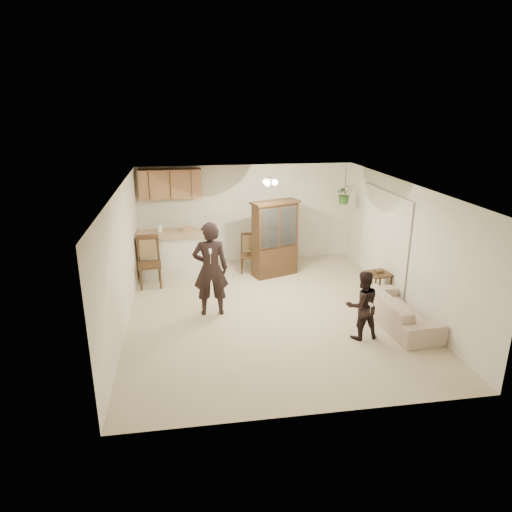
{
  "coord_description": "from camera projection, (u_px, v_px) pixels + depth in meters",
  "views": [
    {
      "loc": [
        -1.56,
        -8.18,
        3.95
      ],
      "look_at": [
        -0.21,
        0.4,
        1.04
      ],
      "focal_mm": 32.0,
      "sensor_mm": 36.0,
      "label": 1
    }
  ],
  "objects": [
    {
      "name": "ceiling_fixture",
      "position": [
        269.0,
        182.0,
        9.54
      ],
      "size": [
        0.36,
        0.36,
        0.2
      ],
      "primitive_type": null,
      "color": "#F9E8BB",
      "rests_on": "ceiling"
    },
    {
      "name": "wall_left",
      "position": [
        123.0,
        259.0,
        8.35
      ],
      "size": [
        0.02,
        6.5,
        2.5
      ],
      "primitive_type": "cube",
      "color": "silver",
      "rests_on": "ground"
    },
    {
      "name": "china_hutch",
      "position": [
        275.0,
        239.0,
        10.82
      ],
      "size": [
        1.23,
        0.81,
        1.81
      ],
      "rotation": [
        0.0,
        0.0,
        0.35
      ],
      "color": "#3C2615",
      "rests_on": "floor"
    },
    {
      "name": "hanging_plant",
      "position": [
        345.0,
        194.0,
        11.15
      ],
      "size": [
        0.43,
        0.37,
        0.48
      ],
      "primitive_type": "imported",
      "color": "#275421",
      "rests_on": "ceiling"
    },
    {
      "name": "vertical_blinds",
      "position": [
        383.0,
        240.0,
        10.04
      ],
      "size": [
        0.06,
        2.3,
        2.1
      ],
      "primitive_type": null,
      "color": "white",
      "rests_on": "wall_right"
    },
    {
      "name": "upper_cabinets",
      "position": [
        170.0,
        184.0,
        11.08
      ],
      "size": [
        1.5,
        0.34,
        0.7
      ],
      "primitive_type": "cube",
      "color": "#986542",
      "rests_on": "wall_back"
    },
    {
      "name": "wall_right",
      "position": [
        404.0,
        245.0,
        9.15
      ],
      "size": [
        0.02,
        6.5,
        2.5
      ],
      "primitive_type": "cube",
      "color": "silver",
      "rests_on": "ground"
    },
    {
      "name": "sofa",
      "position": [
        400.0,
        306.0,
        8.49
      ],
      "size": [
        0.84,
        1.91,
        0.73
      ],
      "primitive_type": "imported",
      "rotation": [
        0.0,
        0.0,
        1.63
      ],
      "color": "beige",
      "rests_on": "floor"
    },
    {
      "name": "chair_bar",
      "position": [
        150.0,
        273.0,
        10.29
      ],
      "size": [
        0.56,
        0.56,
        1.16
      ],
      "rotation": [
        0.0,
        0.0,
        0.1
      ],
      "color": "#3C2615",
      "rests_on": "floor"
    },
    {
      "name": "floor",
      "position": [
        269.0,
        311.0,
        9.15
      ],
      "size": [
        6.5,
        6.5,
        0.0
      ],
      "primitive_type": "plane",
      "color": "beige",
      "rests_on": "ground"
    },
    {
      "name": "child",
      "position": [
        362.0,
        303.0,
        7.9
      ],
      "size": [
        0.7,
        0.57,
        1.35
      ],
      "primitive_type": "imported",
      "rotation": [
        0.0,
        0.0,
        3.24
      ],
      "color": "black",
      "rests_on": "floor"
    },
    {
      "name": "chair_hutch_right",
      "position": [
        283.0,
        251.0,
        11.86
      ],
      "size": [
        0.69,
        0.69,
        1.1
      ],
      "rotation": [
        0.0,
        0.0,
        3.85
      ],
      "color": "#3C2615",
      "rests_on": "floor"
    },
    {
      "name": "controller_child",
      "position": [
        371.0,
        305.0,
        7.61
      ],
      "size": [
        0.04,
        0.11,
        0.03
      ],
      "primitive_type": "cube",
      "rotation": [
        0.0,
        0.0,
        3.24
      ],
      "color": "white",
      "rests_on": "child"
    },
    {
      "name": "chair_hutch_left",
      "position": [
        249.0,
        261.0,
        11.19
      ],
      "size": [
        0.49,
        0.49,
        0.95
      ],
      "rotation": [
        0.0,
        0.0,
        -0.18
      ],
      "color": "#3C2615",
      "rests_on": "floor"
    },
    {
      "name": "side_table",
      "position": [
        378.0,
        284.0,
        9.79
      ],
      "size": [
        0.56,
        0.56,
        0.58
      ],
      "rotation": [
        0.0,
        0.0,
        0.19
      ],
      "color": "#3C2615",
      "rests_on": "floor"
    },
    {
      "name": "ceiling",
      "position": [
        271.0,
        187.0,
        8.35
      ],
      "size": [
        5.5,
        6.5,
        0.02
      ],
      "primitive_type": "cube",
      "color": "silver",
      "rests_on": "wall_back"
    },
    {
      "name": "bar_top",
      "position": [
        175.0,
        233.0,
        10.74
      ],
      "size": [
        1.75,
        0.7,
        0.08
      ],
      "primitive_type": "cube",
      "color": "tan",
      "rests_on": "breakfast_bar"
    },
    {
      "name": "wall_back",
      "position": [
        247.0,
        214.0,
        11.8
      ],
      "size": [
        5.5,
        0.02,
        2.5
      ],
      "primitive_type": "cube",
      "color": "silver",
      "rests_on": "ground"
    },
    {
      "name": "adult",
      "position": [
        211.0,
        271.0,
        8.76
      ],
      "size": [
        0.67,
        0.45,
        1.8
      ],
      "primitive_type": "imported",
      "rotation": [
        0.0,
        0.0,
        3.11
      ],
      "color": "black",
      "rests_on": "floor"
    },
    {
      "name": "plant_cord",
      "position": [
        345.0,
        181.0,
        11.04
      ],
      "size": [
        0.01,
        0.01,
        0.65
      ],
      "primitive_type": "cylinder",
      "color": "black",
      "rests_on": "ceiling"
    },
    {
      "name": "wall_front",
      "position": [
        318.0,
        331.0,
        5.71
      ],
      "size": [
        5.5,
        0.02,
        2.5
      ],
      "primitive_type": "cube",
      "color": "silver",
      "rests_on": "ground"
    },
    {
      "name": "controller_adult",
      "position": [
        210.0,
        251.0,
        8.18
      ],
      "size": [
        0.06,
        0.16,
        0.05
      ],
      "primitive_type": "cube",
      "rotation": [
        0.0,
        0.0,
        3.11
      ],
      "color": "white",
      "rests_on": "adult"
    },
    {
      "name": "breakfast_bar",
      "position": [
        176.0,
        255.0,
        10.92
      ],
      "size": [
        1.6,
        0.55,
        1.0
      ],
      "primitive_type": "cube",
      "color": "silver",
      "rests_on": "floor"
    }
  ]
}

